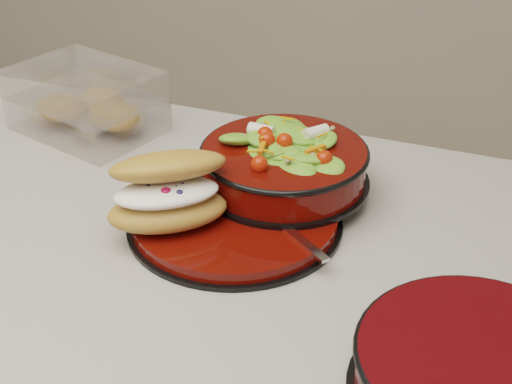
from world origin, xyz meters
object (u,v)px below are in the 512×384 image
(salad_bowl, at_px, (284,159))
(croissant, at_px, (169,192))
(pastry_box, at_px, (87,102))
(extra_bowl, at_px, (480,375))
(fork, at_px, (284,226))
(dinner_plate, at_px, (235,218))

(salad_bowl, bearing_deg, croissant, -124.94)
(pastry_box, xyz_separation_m, extra_bowl, (0.62, -0.35, -0.01))
(croissant, distance_m, pastry_box, 0.33)
(pastry_box, bearing_deg, fork, -9.60)
(fork, xyz_separation_m, extra_bowl, (0.24, -0.17, 0.01))
(dinner_plate, relative_size, fork, 2.03)
(dinner_plate, relative_size, pastry_box, 1.09)
(dinner_plate, distance_m, extra_bowl, 0.36)
(salad_bowl, distance_m, fork, 0.11)
(croissant, bearing_deg, dinner_plate, 2.88)
(salad_bowl, xyz_separation_m, croissant, (-0.09, -0.13, 0.01))
(salad_bowl, xyz_separation_m, extra_bowl, (0.27, -0.27, -0.02))
(dinner_plate, bearing_deg, extra_bowl, -30.41)
(dinner_plate, distance_m, fork, 0.07)
(dinner_plate, height_order, extra_bowl, extra_bowl)
(pastry_box, bearing_deg, salad_bowl, 2.29)
(salad_bowl, distance_m, croissant, 0.16)
(fork, bearing_deg, extra_bowl, -88.82)
(pastry_box, bearing_deg, dinner_plate, -12.56)
(fork, bearing_deg, pastry_box, 100.92)
(croissant, bearing_deg, salad_bowl, 19.96)
(salad_bowl, distance_m, pastry_box, 0.35)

